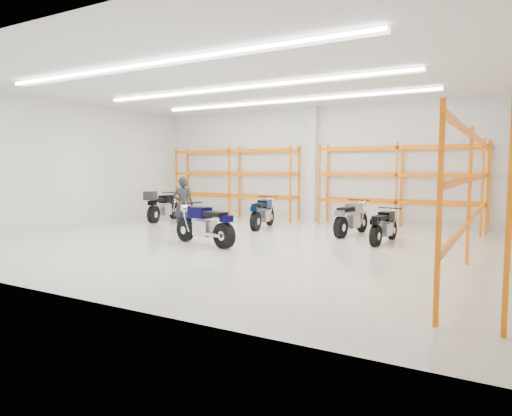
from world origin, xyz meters
The scene contains 12 objects.
ground centered at (0.00, 0.00, 0.00)m, with size 14.00×14.00×0.00m, color beige.
room_shell centered at (0.00, 0.03, 3.28)m, with size 14.02×12.02×4.51m.
motorcycle_main centered at (-0.35, -0.79, 0.54)m, with size 2.31×0.96×1.15m.
motorcycle_back_a centered at (-5.17, 2.88, 0.59)m, with size 0.92×2.40×1.24m.
motorcycle_back_b centered at (-0.73, 3.05, 0.51)m, with size 0.75×2.22×1.09m.
motorcycle_back_c centered at (2.49, 2.95, 0.52)m, with size 0.74×2.24×1.10m.
motorcycle_back_d centered at (3.77, 1.93, 0.46)m, with size 0.66×1.99×0.97m.
standing_man centered at (-2.39, 0.76, 0.92)m, with size 0.67×0.44×1.84m, color black.
structural_column centered at (0.00, 5.82, 2.25)m, with size 0.32×0.32×4.50m, color white.
pallet_racking_back_left centered at (-3.40, 5.48, 1.79)m, with size 5.67×0.87×3.00m.
pallet_racking_back_right centered at (3.40, 5.48, 1.79)m, with size 5.67×0.87×3.00m.
pallet_racking_side centered at (6.48, 0.00, 1.81)m, with size 0.87×9.07×3.00m.
Camera 1 is at (6.92, -10.84, 2.11)m, focal length 32.00 mm.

